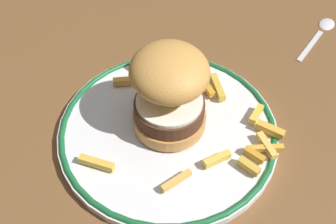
# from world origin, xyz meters

# --- Properties ---
(ground_plane) EXTENTS (1.37, 0.81, 0.04)m
(ground_plane) POSITION_xyz_m (0.00, 0.00, -0.02)
(ground_plane) COLOR brown
(dinner_plate) EXTENTS (0.29, 0.29, 0.02)m
(dinner_plate) POSITION_xyz_m (-0.05, -0.03, 0.01)
(dinner_plate) COLOR silver
(dinner_plate) RESTS_ON ground_plane
(burger) EXTENTS (0.14, 0.14, 0.11)m
(burger) POSITION_xyz_m (-0.05, -0.02, 0.07)
(burger) COLOR #CE8B46
(burger) RESTS_ON dinner_plate
(fries_pile) EXTENTS (0.25, 0.21, 0.03)m
(fries_pile) POSITION_xyz_m (-0.01, -0.00, 0.02)
(fries_pile) COLOR gold
(fries_pile) RESTS_ON dinner_plate
(spoon) EXTENTS (0.06, 0.13, 0.01)m
(spoon) POSITION_xyz_m (0.14, 0.26, 0.00)
(spoon) COLOR silver
(spoon) RESTS_ON ground_plane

